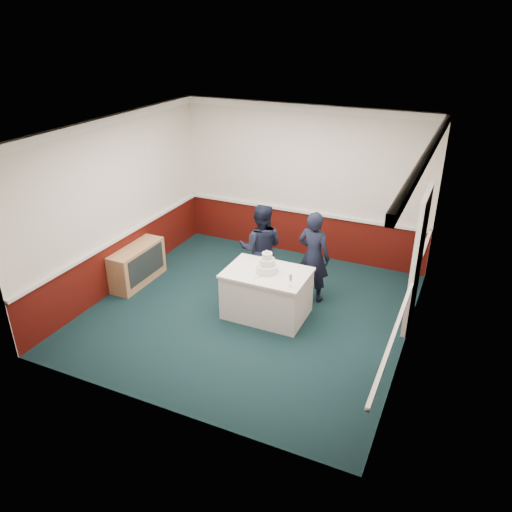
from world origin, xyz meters
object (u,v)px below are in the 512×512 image
at_px(cake_table, 267,293).
at_px(person_woman, 314,257).
at_px(champagne_flute, 291,278).
at_px(cake_knife, 260,277).
at_px(person_man, 261,248).
at_px(sideboard, 138,265).
at_px(wedding_cake, 267,266).

relative_size(cake_table, person_woman, 0.83).
xyz_separation_m(champagne_flute, person_woman, (-0.00, 1.09, -0.13)).
xyz_separation_m(cake_knife, person_man, (-0.41, 0.94, 0.01)).
bearing_deg(cake_table, person_man, 120.49).
bearing_deg(cake_table, champagne_flute, -29.25).
height_order(sideboard, cake_table, cake_table).
relative_size(sideboard, champagne_flute, 5.85).
bearing_deg(person_woman, cake_knife, 71.62).
height_order(wedding_cake, person_woman, person_woman).
height_order(sideboard, wedding_cake, wedding_cake).
xyz_separation_m(person_man, person_woman, (0.94, 0.07, -0.00)).
xyz_separation_m(champagne_flute, person_man, (-0.94, 1.02, -0.13)).
relative_size(cake_knife, person_man, 0.14).
relative_size(cake_knife, champagne_flute, 1.07).
distance_m(sideboard, cake_knife, 2.60).
bearing_deg(person_man, cake_table, 102.91).
bearing_deg(champagne_flute, sideboard, 173.90).
relative_size(wedding_cake, person_woman, 0.23).
height_order(cake_table, person_woman, person_woman).
distance_m(cake_table, wedding_cake, 0.50).
relative_size(sideboard, cake_table, 0.91).
height_order(cake_table, person_man, person_man).
distance_m(wedding_cake, person_man, 0.86).
distance_m(cake_knife, person_man, 1.02).
bearing_deg(person_man, sideboard, 0.28).
bearing_deg(person_man, wedding_cake, 102.91).
distance_m(cake_table, person_woman, 1.03).
relative_size(cake_knife, person_woman, 0.14).
bearing_deg(person_man, champagne_flute, 114.96).
distance_m(champagne_flute, person_woman, 1.10).
distance_m(cake_table, cake_knife, 0.44).
bearing_deg(cake_knife, sideboard, -163.80).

